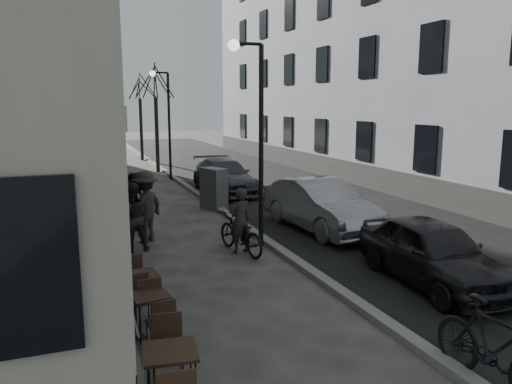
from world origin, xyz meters
TOP-DOWN VIEW (x-y plane):
  - ground at (0.00, 0.00)m, footprint 120.00×120.00m
  - road at (3.85, 16.00)m, footprint 7.30×60.00m
  - kerb at (0.20, 16.00)m, footprint 0.25×60.00m
  - building_right at (9.50, 16.50)m, footprint 4.00×35.00m
  - streetlamp_near at (-0.17, 6.00)m, footprint 0.90×0.28m
  - streetlamp_far at (-0.17, 18.00)m, footprint 0.90×0.28m
  - tree_near at (-0.10, 21.00)m, footprint 2.40×2.40m
  - tree_far at (-0.10, 27.00)m, footprint 2.40×2.40m
  - bistro_set_a at (-3.52, -0.15)m, footprint 0.68×1.55m
  - bistro_set_b at (-3.45, 1.87)m, footprint 0.63×1.41m
  - bistro_set_c at (-3.47, 2.82)m, footprint 0.62×1.44m
  - sign_board at (-3.80, 2.02)m, footprint 0.48×0.63m
  - utility_cabinet at (0.10, 10.78)m, footprint 0.84×1.07m
  - bicycle at (-0.71, 5.57)m, footprint 1.06×1.97m
  - cyclist_rider at (-0.71, 5.57)m, footprint 0.66×0.51m
  - pedestrian_near at (-3.15, 6.61)m, footprint 0.89×0.73m
  - pedestrian_mid at (-2.72, 7.37)m, footprint 1.37×1.35m
  - pedestrian_far at (-2.86, 8.85)m, footprint 0.97×0.97m
  - car_near at (2.23, 2.21)m, footprint 1.81×3.97m
  - car_mid at (2.15, 6.86)m, footprint 1.86×4.53m
  - car_far at (1.37, 13.73)m, footprint 2.08×4.74m
  - moped at (0.35, -1.20)m, footprint 0.63×1.96m

SIDE VIEW (x-z plane):
  - ground at x=0.00m, z-range 0.00..0.00m
  - road at x=3.85m, z-range 0.00..0.00m
  - kerb at x=0.20m, z-range 0.00..0.12m
  - sign_board at x=-3.80m, z-range -0.09..0.90m
  - bistro_set_b at x=-3.45m, z-range 0.01..0.82m
  - bistro_set_c at x=-3.47m, z-range 0.01..0.85m
  - bistro_set_a at x=-3.52m, z-range 0.01..0.91m
  - bicycle at x=-0.71m, z-range 0.00..0.98m
  - moped at x=0.35m, z-range 0.00..1.16m
  - car_near at x=2.23m, z-range 0.00..1.32m
  - car_far at x=1.37m, z-range 0.00..1.35m
  - utility_cabinet at x=0.10m, z-range 0.00..1.42m
  - car_mid at x=2.15m, z-range 0.00..1.46m
  - cyclist_rider at x=-0.71m, z-range 0.00..1.61m
  - pedestrian_far at x=-2.86m, z-range 0.00..1.66m
  - pedestrian_near at x=-3.15m, z-range 0.00..1.71m
  - pedestrian_mid at x=-2.72m, z-range 0.00..1.89m
  - streetlamp_near at x=-0.17m, z-range 0.62..5.71m
  - streetlamp_far at x=-0.17m, z-range 0.62..5.71m
  - tree_near at x=-0.10m, z-range 1.81..7.51m
  - tree_far at x=-0.10m, z-range 1.81..7.51m
  - building_right at x=9.50m, z-range 0.00..16.00m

